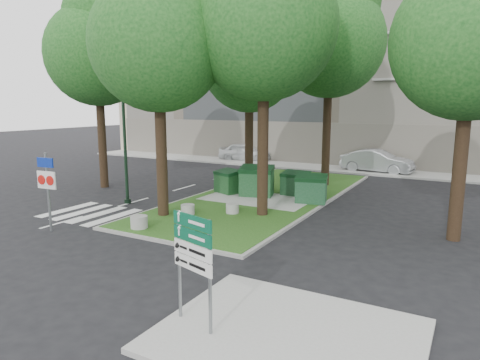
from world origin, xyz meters
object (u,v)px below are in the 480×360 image
Objects in this scene: dumpster_c at (295,184)px; tree_street_left at (99,44)px; bollard_left at (139,222)px; litter_bin at (317,194)px; tree_street_right at (476,25)px; car_white at (245,152)px; dumpster_d at (311,189)px; dumpster_b at (257,181)px; bollard_mid at (188,209)px; directional_sign at (194,253)px; tree_median_near_right at (267,12)px; tree_median_far at (332,31)px; tree_median_mid at (251,55)px; dumpster_a at (228,182)px; car_silver at (377,161)px; street_lamp at (124,127)px; traffic_sign_pole at (47,181)px; tree_median_near_left at (160,30)px; bollard_right at (232,208)px.

tree_street_left is at bearing -163.06° from dumpster_c.
litter_bin is (4.25, 7.12, 0.16)m from bollard_left.
tree_street_right is 2.35× the size of car_white.
litter_bin is at bearing 29.82° from dumpster_d.
dumpster_b is 3.30× the size of bollard_mid.
car_white reaches higher than bollard_left.
directional_sign reaches higher than bollard_mid.
tree_median_near_right is 7.51m from tree_median_far.
dumpster_b reaches higher than bollard_left.
tree_median_mid is 6.54× the size of dumpster_a.
dumpster_d is 0.34× the size of car_silver.
tree_street_right is at bearing 5.78° from street_lamp.
tree_street_left is 17.83× the size of bollard_left.
street_lamp reaches higher than dumpster_b.
tree_median_mid is 3.49× the size of traffic_sign_pole.
dumpster_d is 0.37× the size of car_white.
tree_median_far is 10.04m from car_silver.
tree_median_near_left is 18.98m from car_white.
car_silver is (12.09, 12.47, -6.88)m from tree_street_left.
bollard_right is (-1.47, -7.96, -8.01)m from tree_median_far.
dumpster_c is (10.17, 2.59, -6.95)m from tree_street_left.
dumpster_a is 0.66× the size of directional_sign.
tree_street_right is at bearing -23.49° from dumpster_c.
bollard_right is 7.08m from traffic_sign_pole.
dumpster_d is 2.96× the size of bollard_right.
dumpster_a is 4.64m from litter_bin.
tree_median_far reaches higher than car_silver.
bollard_right is at bearing 42.47° from traffic_sign_pole.
traffic_sign_pole is (4.53, -7.03, -5.81)m from tree_street_left.
tree_median_mid is 10.77m from tree_street_right.
dumpster_a is at bearing 167.89° from dumpster_b.
dumpster_a is 4.44m from dumpster_d.
bollard_right is 0.12× the size of car_white.
dumpster_d is (4.44, -0.01, 0.05)m from dumpster_a.
tree_median_near_left is at bearing 100.23° from bollard_left.
litter_bin is at bearing 46.07° from traffic_sign_pole.
tree_median_far is 5.15× the size of directional_sign.
car_silver is (4.59, 9.47, -6.21)m from tree_median_mid.
directional_sign is 0.49× the size of car_silver.
car_white is (-7.71, 15.40, 0.42)m from bollard_right.
bollard_right is 14.71m from car_silver.
traffic_sign_pole is (-7.08, -8.67, 1.33)m from litter_bin.
bollard_right is at bearing -160.23° from tree_median_near_right.
dumpster_a is 4.57m from bollard_mid.
tree_median_far reaches higher than bollard_mid.
tree_median_near_left reaches higher than dumpster_d.
tree_street_right is 10.67m from bollard_right.
dumpster_d is at bearing 21.94° from dumpster_a.
dumpster_d is at bearing 57.44° from bollard_right.
dumpster_c is (3.20, 1.13, 0.00)m from dumpster_a.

